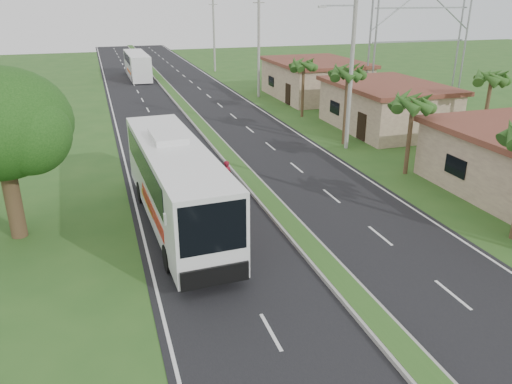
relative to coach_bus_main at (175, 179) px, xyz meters
name	(u,v)px	position (x,y,z in m)	size (l,w,h in m)	color
ground	(367,313)	(4.98, -9.05, -2.28)	(180.00, 180.00, 0.00)	#2A541F
road_asphalt	(223,151)	(4.98, 10.95, -2.27)	(14.00, 160.00, 0.02)	black
median_strip	(223,149)	(4.98, 10.95, -2.18)	(1.20, 160.00, 0.18)	gray
lane_edge_left	(125,160)	(-1.72, 10.95, -2.28)	(0.12, 160.00, 0.01)	silver
lane_edge_right	(311,143)	(11.68, 10.95, -2.28)	(0.12, 160.00, 0.01)	silver
shop_mid	(386,106)	(18.98, 12.95, -0.42)	(7.60, 10.60, 3.67)	gray
shop_far	(314,79)	(18.98, 26.95, -0.35)	(8.60, 11.60, 3.82)	gray
palm_verge_b	(413,102)	(14.38, 2.95, 2.08)	(2.40, 2.40, 5.05)	#473321
palm_verge_c	(348,73)	(13.78, 9.95, 2.84)	(2.40, 2.40, 5.85)	#473321
palm_verge_d	(304,65)	(14.28, 18.95, 2.27)	(2.40, 2.40, 5.25)	#473321
palm_behind_shop	(492,78)	(22.48, 5.95, 2.65)	(2.40, 2.40, 5.65)	#473321
utility_pole_b	(352,58)	(13.45, 8.95, 3.98)	(3.20, 0.28, 12.00)	gray
utility_pole_c	(259,42)	(13.48, 28.95, 3.39)	(1.60, 0.28, 11.00)	gray
utility_pole_d	(214,31)	(13.48, 48.95, 3.14)	(1.60, 0.28, 10.50)	gray
billboard_lattice	(420,32)	(26.98, 20.95, 4.54)	(10.18, 1.18, 12.07)	gray
coach_bus_main	(175,179)	(0.00, 0.00, 0.00)	(3.20, 12.93, 4.15)	white
coach_bus_far	(137,64)	(2.49, 45.90, -0.46)	(2.53, 11.02, 3.20)	white
motorcyclist	(227,186)	(2.98, 2.27, -1.52)	(1.97, 0.86, 2.16)	black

